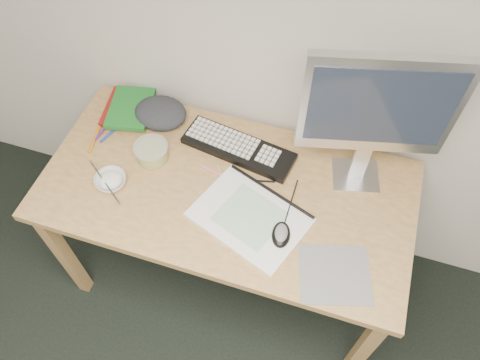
# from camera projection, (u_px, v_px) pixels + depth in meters

# --- Properties ---
(desk) EXTENTS (1.40, 0.70, 0.75)m
(desk) POSITION_uv_depth(u_px,v_px,m) (227.00, 200.00, 1.82)
(desk) COLOR tan
(desk) RESTS_ON ground
(mousepad) EXTENTS (0.29, 0.27, 0.00)m
(mousepad) POSITION_uv_depth(u_px,v_px,m) (335.00, 274.00, 1.56)
(mousepad) COLOR gray
(mousepad) RESTS_ON desk
(sketchpad) EXTENTS (0.46, 0.40, 0.01)m
(sketchpad) POSITION_uv_depth(u_px,v_px,m) (250.00, 217.00, 1.68)
(sketchpad) COLOR white
(sketchpad) RESTS_ON desk
(keyboard) EXTENTS (0.47, 0.21, 0.03)m
(keyboard) POSITION_uv_depth(u_px,v_px,m) (239.00, 148.00, 1.85)
(keyboard) COLOR black
(keyboard) RESTS_ON desk
(monitor) EXTENTS (0.49, 0.19, 0.58)m
(monitor) POSITION_uv_depth(u_px,v_px,m) (378.00, 110.00, 1.49)
(monitor) COLOR silver
(monitor) RESTS_ON desk
(mouse) EXTENTS (0.08, 0.11, 0.04)m
(mouse) POSITION_uv_depth(u_px,v_px,m) (281.00, 233.00, 1.61)
(mouse) COLOR black
(mouse) RESTS_ON sketchpad
(rice_bowl) EXTENTS (0.12, 0.12, 0.04)m
(rice_bowl) POSITION_uv_depth(u_px,v_px,m) (111.00, 181.00, 1.75)
(rice_bowl) COLOR silver
(rice_bowl) RESTS_ON desk
(chopsticks) EXTENTS (0.20, 0.15, 0.02)m
(chopsticks) POSITION_uv_depth(u_px,v_px,m) (104.00, 182.00, 1.72)
(chopsticks) COLOR silver
(chopsticks) RESTS_ON rice_bowl
(fruit_tub) EXTENTS (0.16, 0.16, 0.07)m
(fruit_tub) POSITION_uv_depth(u_px,v_px,m) (152.00, 152.00, 1.81)
(fruit_tub) COLOR #CFC949
(fruit_tub) RESTS_ON desk
(book_red) EXTENTS (0.20, 0.24, 0.02)m
(book_red) POSITION_uv_depth(u_px,v_px,m) (126.00, 108.00, 1.97)
(book_red) COLOR maroon
(book_red) RESTS_ON desk
(book_green) EXTENTS (0.21, 0.26, 0.02)m
(book_green) POSITION_uv_depth(u_px,v_px,m) (131.00, 108.00, 1.94)
(book_green) COLOR #1B6D24
(book_green) RESTS_ON book_red
(cloth_lump) EXTENTS (0.22, 0.20, 0.08)m
(cloth_lump) POSITION_uv_depth(u_px,v_px,m) (161.00, 113.00, 1.92)
(cloth_lump) COLOR #2A2D33
(cloth_lump) RESTS_ON desk
(pencil_pink) EXTENTS (0.17, 0.04, 0.01)m
(pencil_pink) POSITION_uv_depth(u_px,v_px,m) (219.00, 174.00, 1.79)
(pencil_pink) COLOR pink
(pencil_pink) RESTS_ON desk
(pencil_tan) EXTENTS (0.13, 0.16, 0.01)m
(pencil_tan) POSITION_uv_depth(u_px,v_px,m) (226.00, 186.00, 1.76)
(pencil_tan) COLOR tan
(pencil_tan) RESTS_ON desk
(pencil_black) EXTENTS (0.19, 0.05, 0.01)m
(pencil_black) POSITION_uv_depth(u_px,v_px,m) (249.00, 180.00, 1.77)
(pencil_black) COLOR black
(pencil_black) RESTS_ON desk
(marker_blue) EXTENTS (0.05, 0.11, 0.01)m
(marker_blue) POSITION_uv_depth(u_px,v_px,m) (111.00, 133.00, 1.90)
(marker_blue) COLOR #1C3C9C
(marker_blue) RESTS_ON desk
(marker_orange) EXTENTS (0.03, 0.14, 0.01)m
(marker_orange) POSITION_uv_depth(u_px,v_px,m) (94.00, 139.00, 1.88)
(marker_orange) COLOR orange
(marker_orange) RESTS_ON desk
(marker_purple) EXTENTS (0.03, 0.13, 0.01)m
(marker_purple) POSITION_uv_depth(u_px,v_px,m) (102.00, 131.00, 1.91)
(marker_purple) COLOR #5B227C
(marker_purple) RESTS_ON desk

